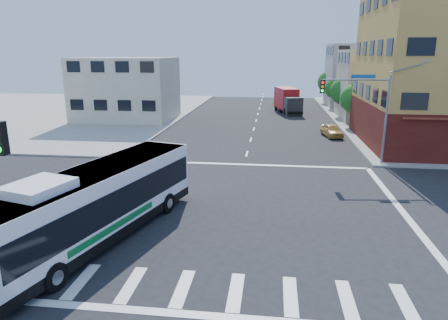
# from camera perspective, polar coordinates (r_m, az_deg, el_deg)

# --- Properties ---
(ground) EXTENTS (120.00, 120.00, 0.00)m
(ground) POSITION_cam_1_polar(r_m,az_deg,el_deg) (22.69, 1.07, -7.08)
(ground) COLOR black
(ground) RESTS_ON ground
(sidewalk_nw) EXTENTS (50.00, 50.00, 0.15)m
(sidewalk_nw) POSITION_cam_1_polar(r_m,az_deg,el_deg) (67.67, -26.52, 6.25)
(sidewalk_nw) COLOR gray
(sidewalk_nw) RESTS_ON ground
(building_east_near) EXTENTS (12.06, 10.06, 9.00)m
(building_east_near) POSITION_cam_1_polar(r_m,az_deg,el_deg) (57.00, 22.43, 9.84)
(building_east_near) COLOR #C3B095
(building_east_near) RESTS_ON ground
(building_east_far) EXTENTS (12.06, 10.06, 10.00)m
(building_east_far) POSITION_cam_1_polar(r_m,az_deg,el_deg) (70.56, 19.54, 11.29)
(building_east_far) COLOR gray
(building_east_far) RESTS_ON ground
(building_west) EXTENTS (12.06, 10.06, 8.00)m
(building_west) POSITION_cam_1_polar(r_m,az_deg,el_deg) (54.58, -13.77, 9.82)
(building_west) COLOR beige
(building_west) RESTS_ON ground
(signal_mast_ne) EXTENTS (7.91, 1.13, 8.07)m
(signal_mast_ne) POSITION_cam_1_polar(r_m,az_deg,el_deg) (32.48, 19.48, 7.88)
(signal_mast_ne) COLOR slate
(signal_mast_ne) RESTS_ON ground
(street_tree_a) EXTENTS (3.60, 3.60, 5.53)m
(street_tree_a) POSITION_cam_1_polar(r_m,az_deg,el_deg) (50.04, 18.44, 8.58)
(street_tree_a) COLOR #331E12
(street_tree_a) RESTS_ON ground
(street_tree_b) EXTENTS (3.80, 3.80, 5.79)m
(street_tree_b) POSITION_cam_1_polar(r_m,az_deg,el_deg) (57.86, 16.95, 9.62)
(street_tree_b) COLOR #331E12
(street_tree_b) RESTS_ON ground
(street_tree_c) EXTENTS (3.40, 3.40, 5.29)m
(street_tree_c) POSITION_cam_1_polar(r_m,az_deg,el_deg) (65.76, 15.78, 10.02)
(street_tree_c) COLOR #331E12
(street_tree_c) RESTS_ON ground
(street_tree_d) EXTENTS (4.00, 4.00, 6.03)m
(street_tree_d) POSITION_cam_1_polar(r_m,az_deg,el_deg) (73.63, 14.90, 10.89)
(street_tree_d) COLOR #331E12
(street_tree_d) RESTS_ON ground
(transit_bus) EXTENTS (6.04, 12.99, 3.77)m
(transit_bus) POSITION_cam_1_polar(r_m,az_deg,el_deg) (19.46, -17.63, -5.82)
(transit_bus) COLOR black
(transit_bus) RESTS_ON ground
(box_truck) EXTENTS (4.10, 8.25, 3.57)m
(box_truck) POSITION_cam_1_polar(r_m,az_deg,el_deg) (60.26, 9.09, 8.33)
(box_truck) COLOR #242429
(box_truck) RESTS_ON ground
(parked_car) EXTENTS (2.31, 4.12, 1.32)m
(parked_car) POSITION_cam_1_polar(r_m,az_deg,el_deg) (43.71, 15.12, 4.11)
(parked_car) COLOR gold
(parked_car) RESTS_ON ground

